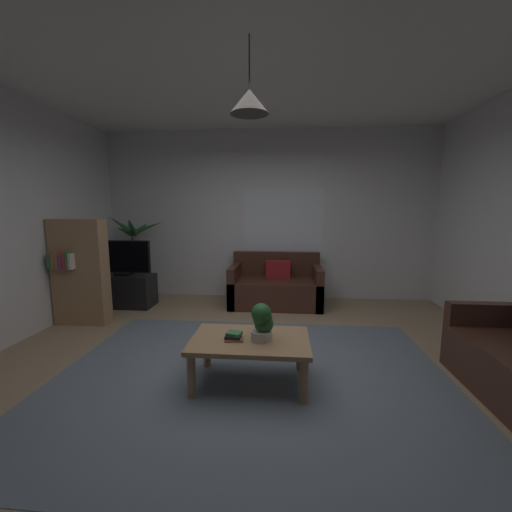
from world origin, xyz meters
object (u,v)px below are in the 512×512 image
Objects in this scene: pendant_lamp at (249,101)px; bookshelf_corner at (80,272)px; tv_stand at (125,291)px; potted_palm_corner at (135,261)px; book_on_table_1 at (233,336)px; tv at (122,258)px; potted_plant_on_table at (262,321)px; book_on_table_0 at (234,339)px; remote_on_table_0 at (260,339)px; coffee_table at (250,345)px; couch_under_window at (276,288)px; book_on_table_2 at (234,333)px.

bookshelf_corner is at bearing 152.07° from pendant_lamp.
bookshelf_corner is at bearing -103.29° from tv_stand.
tv_stand is 0.62× the size of potted_palm_corner.
book_on_table_1 is 0.15× the size of tv.
potted_plant_on_table is 3.13m from tv_stand.
book_on_table_1 is 1.92m from pendant_lamp.
tv is (-2.08, 2.08, 0.36)m from book_on_table_0.
pendant_lamp is at bearing -48.13° from potted_palm_corner.
pendant_lamp is (2.40, -1.27, 1.65)m from bookshelf_corner.
pendant_lamp reaches higher than book_on_table_1.
book_on_table_1 reaches higher than book_on_table_0.
pendant_lamp is at bearing 117.39° from remote_on_table_0.
tv_stand reaches higher than coffee_table.
book_on_table_1 is at bearing -161.98° from pendant_lamp.
potted_palm_corner is at bearing 94.24° from tv.
coffee_table is 2.01m from pendant_lamp.
bookshelf_corner is at bearing 149.80° from book_on_table_0.
remote_on_table_0 is 0.49× the size of potted_plant_on_table.
potted_plant_on_table is (0.25, 0.03, 0.14)m from book_on_table_1.
couch_under_window is at bearing 88.66° from potted_plant_on_table.
book_on_table_2 is (-0.13, -0.04, 0.12)m from coffee_table.
coffee_table is at bearing 117.39° from remote_on_table_0.
book_on_table_2 is at bearing 32.76° from book_on_table_1.
potted_plant_on_table is at bearing 8.19° from book_on_table_0.
tv_stand is (-2.07, 2.10, -0.19)m from book_on_table_1.
tv_stand is (-2.08, 2.11, -0.17)m from book_on_table_0.
couch_under_window is 9.23× the size of book_on_table_0.
coffee_table is 3.04m from tv.
book_on_table_0 is 2.64m from bookshelf_corner.
couch_under_window is 1.03× the size of bookshelf_corner.
potted_plant_on_table is at bearing -41.46° from tv.
potted_plant_on_table is (0.24, 0.03, 0.11)m from book_on_table_2.
potted_plant_on_table is at bearing 7.53° from book_on_table_1.
book_on_table_1 is 0.29m from potted_plant_on_table.
pendant_lamp is at bearing -54.24° from coffee_table.
bookshelf_corner is at bearing 149.73° from book_on_table_1.
coffee_table is 0.12m from remote_on_table_0.
bookshelf_corner is (-2.49, 1.30, 0.28)m from remote_on_table_0.
book_on_table_0 is (-0.13, -0.05, 0.07)m from coffee_table.
book_on_table_2 is at bearing -30.06° from bookshelf_corner.
coffee_table is at bearing -42.92° from tv_stand.
bookshelf_corner is at bearing -96.95° from potted_palm_corner.
coffee_table is at bearing 16.91° from book_on_table_2.
potted_plant_on_table reaches higher than book_on_table_0.
potted_palm_corner is at bearing 87.76° from remote_on_table_0.
coffee_table is 0.18m from book_on_table_1.
couch_under_window is 2.41m from book_on_table_2.
potted_palm_corner is 3.77m from pendant_lamp.
bookshelf_corner reaches higher than potted_plant_on_table.
potted_plant_on_table is 0.37× the size of tv.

